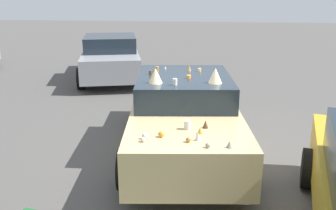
{
  "coord_description": "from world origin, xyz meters",
  "views": [
    {
      "loc": [
        -6.72,
        -0.45,
        2.96
      ],
      "look_at": [
        0.0,
        0.3,
        0.9
      ],
      "focal_mm": 40.8,
      "sensor_mm": 36.0,
      "label": 1
    }
  ],
  "objects": [
    {
      "name": "parked_sedan_far_right",
      "position": [
        5.85,
        2.91,
        0.74
      ],
      "size": [
        4.77,
        2.82,
        1.48
      ],
      "rotation": [
        0.0,
        0.0,
        0.25
      ],
      "color": "gray",
      "rests_on": "ground"
    },
    {
      "name": "art_car_decorated",
      "position": [
        0.03,
        0.0,
        0.73
      ],
      "size": [
        4.85,
        2.46,
        1.69
      ],
      "rotation": [
        0.0,
        0.0,
        3.25
      ],
      "color": "#D8BC7F",
      "rests_on": "ground"
    },
    {
      "name": "ground_plane",
      "position": [
        0.0,
        0.0,
        0.0
      ],
      "size": [
        60.0,
        60.0,
        0.0
      ],
      "primitive_type": "plane",
      "color": "#514F4C"
    }
  ]
}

